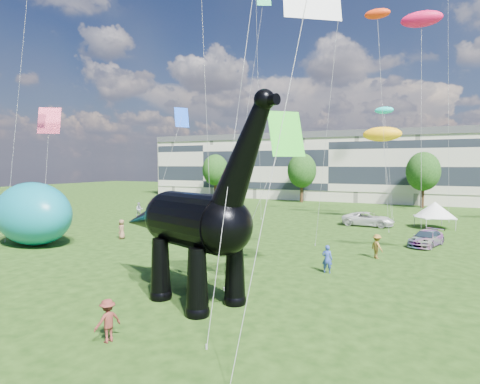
% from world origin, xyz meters
% --- Properties ---
extents(ground, '(220.00, 220.00, 0.00)m').
position_xyz_m(ground, '(0.00, 0.00, 0.00)').
color(ground, '#16330C').
rests_on(ground, ground).
extents(terrace_row, '(78.00, 11.00, 12.00)m').
position_xyz_m(terrace_row, '(-8.00, 62.00, 6.00)').
color(terrace_row, beige).
rests_on(terrace_row, ground).
extents(tree_far_left, '(5.20, 5.20, 9.44)m').
position_xyz_m(tree_far_left, '(-30.00, 53.00, 6.29)').
color(tree_far_left, '#382314').
rests_on(tree_far_left, ground).
extents(tree_mid_left, '(5.20, 5.20, 9.44)m').
position_xyz_m(tree_mid_left, '(-12.00, 53.00, 6.29)').
color(tree_mid_left, '#382314').
rests_on(tree_mid_left, ground).
extents(tree_mid_right, '(5.20, 5.20, 9.44)m').
position_xyz_m(tree_mid_right, '(8.00, 53.00, 6.29)').
color(tree_mid_right, '#382314').
rests_on(tree_mid_right, ground).
extents(dinosaur_sculpture, '(12.45, 6.32, 10.38)m').
position_xyz_m(dinosaur_sculpture, '(-1.30, 0.02, 3.92)').
color(dinosaur_sculpture, black).
rests_on(dinosaur_sculpture, ground).
extents(car_silver, '(3.52, 4.58, 1.46)m').
position_xyz_m(car_silver, '(-17.03, 25.39, 0.73)').
color(car_silver, silver).
rests_on(car_silver, ground).
extents(car_grey, '(5.04, 1.99, 1.63)m').
position_xyz_m(car_grey, '(-9.63, 18.76, 0.82)').
color(car_grey, slate).
rests_on(car_grey, ground).
extents(car_white, '(5.69, 2.77, 1.56)m').
position_xyz_m(car_white, '(3.18, 29.39, 0.78)').
color(car_white, silver).
rests_on(car_white, ground).
extents(car_dark, '(3.16, 4.95, 1.34)m').
position_xyz_m(car_dark, '(9.34, 20.10, 0.67)').
color(car_dark, '#595960').
rests_on(car_dark, ground).
extents(gazebo_near, '(5.51, 5.51, 2.89)m').
position_xyz_m(gazebo_near, '(9.88, 30.91, 2.03)').
color(gazebo_near, white).
rests_on(gazebo_near, ground).
extents(gazebo_left, '(4.28, 4.28, 2.79)m').
position_xyz_m(gazebo_left, '(-22.02, 29.84, 1.96)').
color(gazebo_left, silver).
rests_on(gazebo_left, ground).
extents(inflatable_teal, '(9.58, 7.07, 5.41)m').
position_xyz_m(inflatable_teal, '(-21.12, 5.78, 2.70)').
color(inflatable_teal, '#0C7D91').
rests_on(inflatable_teal, ground).
extents(visitors, '(48.60, 42.34, 1.88)m').
position_xyz_m(visitors, '(-2.44, 14.40, 0.89)').
color(visitors, '#2B429E').
rests_on(visitors, ground).
extents(kites, '(63.71, 47.35, 31.25)m').
position_xyz_m(kites, '(4.34, 27.60, 20.34)').
color(kites, red).
rests_on(kites, ground).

